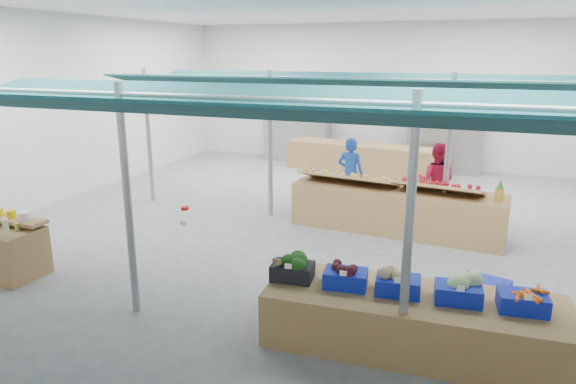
% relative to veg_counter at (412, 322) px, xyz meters
% --- Properties ---
extents(floor, '(13.00, 13.00, 0.00)m').
position_rel_veg_counter_xyz_m(floor, '(-2.55, 3.55, -0.33)').
color(floor, slate).
rests_on(floor, ground).
extents(hall, '(13.00, 13.00, 13.00)m').
position_rel_veg_counter_xyz_m(hall, '(-2.55, 4.99, 2.32)').
color(hall, silver).
rests_on(hall, ground).
extents(pole_grid, '(10.00, 4.60, 3.00)m').
position_rel_veg_counter_xyz_m(pole_grid, '(-1.80, 1.80, 1.48)').
color(pole_grid, gray).
rests_on(pole_grid, floor).
extents(awnings, '(9.50, 7.08, 0.30)m').
position_rel_veg_counter_xyz_m(awnings, '(-1.80, 1.80, 2.45)').
color(awnings, '#0B2C30').
rests_on(awnings, pole_grid).
extents(back_shelving_left, '(2.00, 0.50, 2.00)m').
position_rel_veg_counter_xyz_m(back_shelving_left, '(-5.05, 9.55, 0.67)').
color(back_shelving_left, '#B23F33').
rests_on(back_shelving_left, floor).
extents(back_shelving_right, '(2.00, 0.50, 2.00)m').
position_rel_veg_counter_xyz_m(back_shelving_right, '(-0.55, 9.55, 0.67)').
color(back_shelving_right, '#B23F33').
rests_on(back_shelving_right, floor).
extents(veg_counter, '(3.44, 1.34, 0.66)m').
position_rel_veg_counter_xyz_m(veg_counter, '(0.00, 0.00, 0.00)').
color(veg_counter, olive).
rests_on(veg_counter, floor).
extents(fruit_counter, '(4.01, 1.19, 0.85)m').
position_rel_veg_counter_xyz_m(fruit_counter, '(-0.91, 3.98, 0.10)').
color(fruit_counter, olive).
rests_on(fruit_counter, floor).
extents(far_counter, '(4.67, 1.53, 0.83)m').
position_rel_veg_counter_xyz_m(far_counter, '(-2.62, 8.65, 0.09)').
color(far_counter, olive).
rests_on(far_counter, floor).
extents(crate_stack, '(0.62, 0.50, 0.65)m').
position_rel_veg_counter_xyz_m(crate_stack, '(0.76, 0.75, -0.00)').
color(crate_stack, '#0E1E9F').
rests_on(crate_stack, floor).
extents(vendor_left, '(0.60, 0.41, 1.58)m').
position_rel_veg_counter_xyz_m(vendor_left, '(-2.11, 5.08, 0.46)').
color(vendor_left, '#1B48B0').
rests_on(vendor_left, floor).
extents(vendor_right, '(0.81, 0.65, 1.58)m').
position_rel_veg_counter_xyz_m(vendor_right, '(-0.31, 5.08, 0.46)').
color(vendor_right, '#BE173B').
rests_on(vendor_right, floor).
extents(crate_broccoli, '(0.54, 0.43, 0.35)m').
position_rel_veg_counter_xyz_m(crate_broccoli, '(-1.45, -0.09, 0.49)').
color(crate_broccoli, black).
rests_on(crate_broccoli, veg_counter).
extents(crate_beets, '(0.54, 0.43, 0.29)m').
position_rel_veg_counter_xyz_m(crate_beets, '(-0.79, -0.05, 0.46)').
color(crate_beets, '#0E1E9F').
rests_on(crate_beets, veg_counter).
extents(crate_celeriac, '(0.54, 0.43, 0.31)m').
position_rel_veg_counter_xyz_m(crate_celeriac, '(-0.19, -0.01, 0.47)').
color(crate_celeriac, '#0E1E9F').
rests_on(crate_celeriac, veg_counter).
extents(crate_cabbage, '(0.54, 0.43, 0.35)m').
position_rel_veg_counter_xyz_m(crate_cabbage, '(0.47, 0.03, 0.49)').
color(crate_cabbage, '#0E1E9F').
rests_on(crate_cabbage, veg_counter).
extents(crate_carrots, '(0.54, 0.43, 0.29)m').
position_rel_veg_counter_xyz_m(crate_carrots, '(1.12, 0.07, 0.44)').
color(crate_carrots, '#0E1E9F').
rests_on(crate_carrots, veg_counter).
extents(sparrow, '(0.12, 0.09, 0.11)m').
position_rel_veg_counter_xyz_m(sparrow, '(-1.59, -0.22, 0.58)').
color(sparrow, brown).
rests_on(sparrow, crate_broccoli).
extents(pole_ribbon, '(0.12, 0.12, 0.28)m').
position_rel_veg_counter_xyz_m(pole_ribbon, '(-3.48, 0.71, 0.75)').
color(pole_ribbon, red).
rests_on(pole_ribbon, pole_grid).
extents(apple_heap_yellow, '(1.97, 0.93, 0.27)m').
position_rel_veg_counter_xyz_m(apple_heap_yellow, '(-1.85, 3.95, 0.69)').
color(apple_heap_yellow, '#997247').
rests_on(apple_heap_yellow, fruit_counter).
extents(apple_heap_red, '(1.58, 0.88, 0.27)m').
position_rel_veg_counter_xyz_m(apple_heap_red, '(-0.11, 3.84, 0.69)').
color(apple_heap_red, '#997247').
rests_on(apple_heap_red, fruit_counter).
extents(pineapple, '(0.14, 0.14, 0.39)m').
position_rel_veg_counter_xyz_m(pineapple, '(0.88, 3.78, 0.70)').
color(pineapple, '#8C6019').
rests_on(pineapple, fruit_counter).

